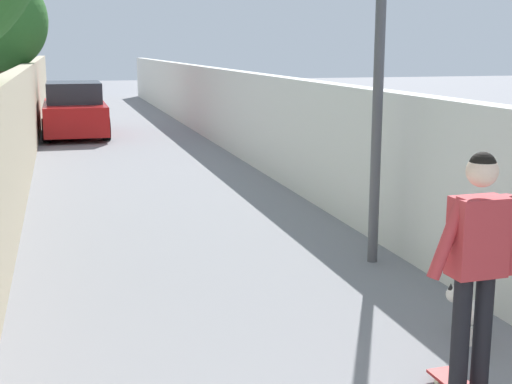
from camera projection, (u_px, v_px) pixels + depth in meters
ground_plane at (142, 165)px, 15.28m from camera, size 80.00×80.00×0.00m
wall_left at (17, 131)px, 12.55m from camera, size 48.00×0.30×2.10m
fence_right at (276, 127)px, 13.83m from camera, size 48.00×0.30×1.97m
person_skateboarder at (477, 254)px, 4.87m from camera, size 0.23×0.71×1.75m
dog at (467, 309)px, 6.15m from camera, size 1.29×0.73×1.06m
car_near at (75, 111)px, 20.23m from camera, size 4.07×1.80×1.54m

